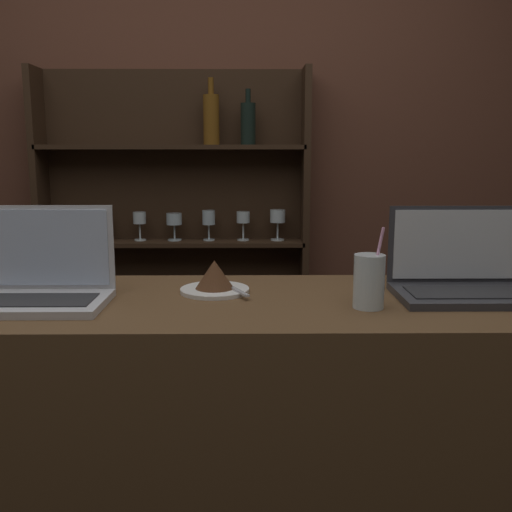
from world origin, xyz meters
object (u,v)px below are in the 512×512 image
at_px(cake_plate, 215,279).
at_px(water_glass, 369,281).
at_px(laptop_near, 38,282).
at_px(laptop_far, 463,277).

bearing_deg(cake_plate, water_glass, -22.82).
distance_m(laptop_near, cake_plate, 0.42).
relative_size(laptop_near, water_glass, 1.77).
height_order(laptop_near, water_glass, laptop_near).
relative_size(laptop_near, laptop_far, 0.96).
height_order(laptop_near, laptop_far, laptop_near).
distance_m(laptop_near, water_glass, 0.76).
bearing_deg(cake_plate, laptop_far, -3.71).
distance_m(cake_plate, water_glass, 0.39).
bearing_deg(laptop_near, cake_plate, 13.92).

